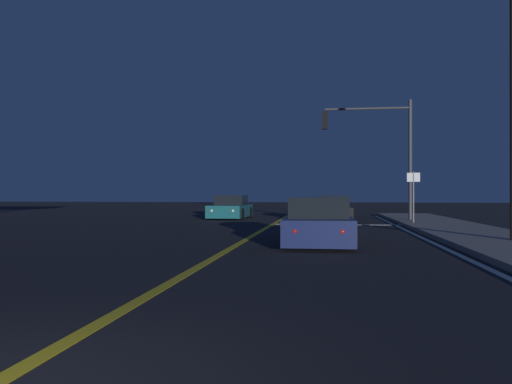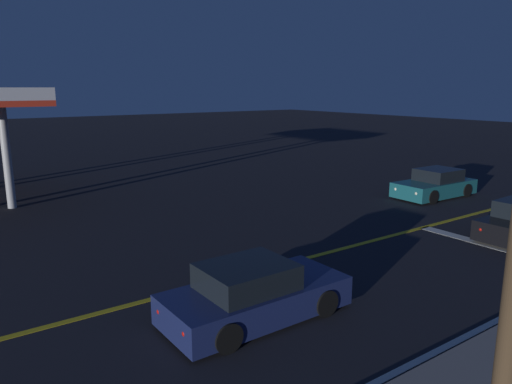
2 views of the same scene
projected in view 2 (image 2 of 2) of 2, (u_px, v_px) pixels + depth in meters
The scene contains 4 objects.
lane_line_center at pixel (193, 288), 12.60m from camera, with size 0.20×38.20×0.01m, color gold.
stop_bar at pixel (499, 248), 15.75m from camera, with size 5.81×0.50×0.01m, color silver.
car_far_approaching_teal at pixel (435, 185), 23.07m from camera, with size 2.04×4.25×1.34m.
car_side_waiting_navy at pixel (254, 294), 10.86m from camera, with size 1.99×4.36×1.34m.
Camera 2 is at (10.57, 5.81, 5.16)m, focal length 33.70 mm.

